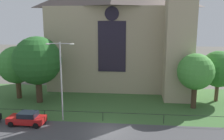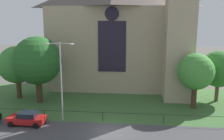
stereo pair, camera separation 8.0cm
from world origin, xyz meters
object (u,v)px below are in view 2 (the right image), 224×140
(tree_left_far, at_px, (17,65))
(tree_left_near, at_px, (37,61))
(church_building, at_px, (119,29))
(streetlamp_near, at_px, (61,72))
(tree_right_near, at_px, (196,72))
(tree_right_far, at_px, (219,69))
(parked_car_red, at_px, (27,118))

(tree_left_far, xyz_separation_m, tree_left_near, (3.88, -1.58, 0.97))
(church_building, height_order, streetlamp_near, church_building)
(tree_right_near, bearing_deg, streetlamp_near, -160.76)
(tree_right_near, xyz_separation_m, tree_right_far, (4.05, 3.35, -0.20))
(tree_right_near, distance_m, streetlamp_near, 17.61)
(tree_left_near, xyz_separation_m, parked_car_red, (1.62, -7.87, -5.40))
(church_building, distance_m, tree_left_near, 15.79)
(tree_right_near, bearing_deg, parked_car_red, -159.84)
(tree_right_far, bearing_deg, tree_left_far, -177.37)
(parked_car_red, bearing_deg, tree_left_far, -58.31)
(church_building, height_order, parked_car_red, church_building)
(tree_left_far, height_order, tree_right_far, tree_left_far)
(tree_left_near, height_order, parked_car_red, tree_left_near)
(tree_right_far, bearing_deg, streetlamp_near, -156.10)
(streetlamp_near, bearing_deg, tree_right_near, 19.24)
(church_building, relative_size, tree_left_far, 3.24)
(tree_right_near, height_order, streetlamp_near, streetlamp_near)
(church_building, distance_m, tree_left_far, 18.09)
(tree_right_near, height_order, tree_right_far, tree_right_near)
(church_building, distance_m, streetlamp_near, 18.24)
(tree_left_far, relative_size, tree_left_near, 0.83)
(streetlamp_near, bearing_deg, tree_left_near, 130.73)
(tree_left_near, bearing_deg, tree_right_far, 6.48)
(church_building, xyz_separation_m, streetlamp_near, (-5.62, -16.79, -4.39))
(tree_right_far, distance_m, parked_car_red, 26.98)
(tree_right_near, xyz_separation_m, streetlamp_near, (-16.60, -5.80, 0.84))
(church_building, distance_m, tree_right_near, 16.39)
(tree_right_near, height_order, parked_car_red, tree_right_near)
(tree_left_near, relative_size, tree_right_far, 1.28)
(tree_right_far, xyz_separation_m, parked_car_red, (-24.37, -10.82, -4.10))
(church_building, relative_size, streetlamp_near, 2.76)
(church_building, xyz_separation_m, tree_left_near, (-10.96, -10.59, -4.13))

